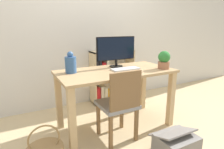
{
  "coord_description": "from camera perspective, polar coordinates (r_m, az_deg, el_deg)",
  "views": [
    {
      "loc": [
        -1.08,
        -1.95,
        1.27
      ],
      "look_at": [
        0.0,
        0.1,
        0.68
      ],
      "focal_mm": 30.0,
      "sensor_mm": 36.0,
      "label": 1
    }
  ],
  "objects": [
    {
      "name": "ground_plane",
      "position": [
        2.57,
        1.07,
        -15.33
      ],
      "size": [
        10.0,
        10.0,
        0.0
      ],
      "primitive_type": "plane",
      "color": "#CCB284"
    },
    {
      "name": "wall_back",
      "position": [
        3.13,
        -7.81,
        14.74
      ],
      "size": [
        8.0,
        0.05,
        2.6
      ],
      "color": "silver",
      "rests_on": "ground_plane"
    },
    {
      "name": "desk",
      "position": [
        2.32,
        1.15,
        -1.98
      ],
      "size": [
        1.41,
        0.71,
        0.75
      ],
      "color": "tan",
      "rests_on": "ground_plane"
    },
    {
      "name": "monitor",
      "position": [
        2.46,
        1.27,
        7.57
      ],
      "size": [
        0.55,
        0.17,
        0.4
      ],
      "color": "black",
      "rests_on": "desk"
    },
    {
      "name": "keyboard",
      "position": [
        2.34,
        4.1,
        1.73
      ],
      "size": [
        0.36,
        0.15,
        0.02
      ],
      "color": "silver",
      "rests_on": "desk"
    },
    {
      "name": "vase",
      "position": [
        2.2,
        -12.49,
        3.2
      ],
      "size": [
        0.13,
        0.13,
        0.25
      ],
      "color": "#33598C",
      "rests_on": "desk"
    },
    {
      "name": "potted_plant",
      "position": [
        2.44,
        15.55,
        4.31
      ],
      "size": [
        0.15,
        0.15,
        0.23
      ],
      "color": "#9E6647",
      "rests_on": "desk"
    },
    {
      "name": "chair",
      "position": [
        2.08,
        2.33,
        -8.68
      ],
      "size": [
        0.4,
        0.4,
        0.84
      ],
      "rotation": [
        0.0,
        0.0,
        0.14
      ],
      "color": "gray",
      "rests_on": "ground_plane"
    },
    {
      "name": "bookshelf",
      "position": [
        3.18,
        -2.02,
        -1.41
      ],
      "size": [
        0.74,
        0.28,
        0.88
      ],
      "color": "#D8BC8C",
      "rests_on": "ground_plane"
    },
    {
      "name": "storage_box",
      "position": [
        2.14,
        18.89,
        -19.34
      ],
      "size": [
        0.4,
        0.37,
        0.27
      ],
      "color": "gray",
      "rests_on": "ground_plane"
    }
  ]
}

